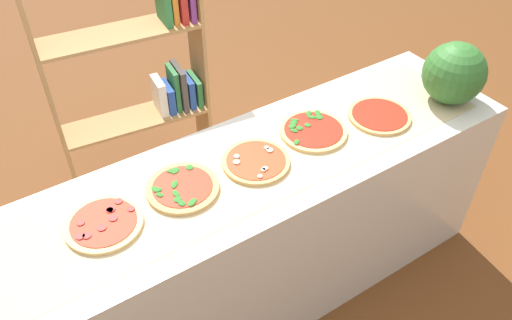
# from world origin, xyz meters

# --- Properties ---
(ground_plane) EXTENTS (12.00, 12.00, 0.00)m
(ground_plane) POSITION_xyz_m (0.00, 0.00, 0.00)
(ground_plane) COLOR brown
(counter) EXTENTS (2.45, 0.65, 0.90)m
(counter) POSITION_xyz_m (0.00, 0.00, 0.45)
(counter) COLOR beige
(counter) RESTS_ON ground_plane
(parchment_paper) EXTENTS (2.22, 0.47, 0.00)m
(parchment_paper) POSITION_xyz_m (0.00, 0.00, 0.90)
(parchment_paper) COLOR tan
(parchment_paper) RESTS_ON counter
(pizza_pepperoni_0) EXTENTS (0.29, 0.29, 0.02)m
(pizza_pepperoni_0) POSITION_xyz_m (-0.66, 0.02, 0.91)
(pizza_pepperoni_0) COLOR #DBB26B
(pizza_pepperoni_0) RESTS_ON parchment_paper
(pizza_spinach_1) EXTENTS (0.29, 0.29, 0.03)m
(pizza_spinach_1) POSITION_xyz_m (-0.33, 0.03, 0.91)
(pizza_spinach_1) COLOR tan
(pizza_spinach_1) RESTS_ON parchment_paper
(pizza_mushroom_2) EXTENTS (0.29, 0.29, 0.03)m
(pizza_mushroom_2) POSITION_xyz_m (-0.00, -0.00, 0.91)
(pizza_mushroom_2) COLOR tan
(pizza_mushroom_2) RESTS_ON parchment_paper
(pizza_spinach_3) EXTENTS (0.30, 0.30, 0.02)m
(pizza_spinach_3) POSITION_xyz_m (0.33, 0.04, 0.91)
(pizza_spinach_3) COLOR #DBB26B
(pizza_spinach_3) RESTS_ON parchment_paper
(pizza_plain_4) EXTENTS (0.29, 0.29, 0.02)m
(pizza_plain_4) POSITION_xyz_m (0.66, -0.04, 0.91)
(pizza_plain_4) COLOR tan
(pizza_plain_4) RESTS_ON parchment_paper
(watermelon) EXTENTS (0.30, 0.30, 0.30)m
(watermelon) POSITION_xyz_m (1.04, -0.11, 1.05)
(watermelon) COLOR #2D6628
(watermelon) RESTS_ON counter
(bookshelf) EXTENTS (0.87, 0.33, 1.64)m
(bookshelf) POSITION_xyz_m (-0.07, 1.02, 0.78)
(bookshelf) COLOR #A87A47
(bookshelf) RESTS_ON ground_plane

